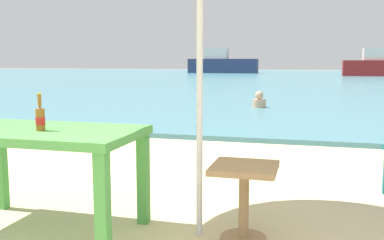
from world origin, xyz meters
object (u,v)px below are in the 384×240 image
Objects in this scene: side_table_wood at (244,192)px; swimmer_person at (259,101)px; boat_fishing_trawler at (382,66)px; beer_bottle_amber at (40,117)px; boat_tanker at (222,64)px; picnic_table_green at (42,144)px.

swimmer_person is (-0.85, 8.16, -0.11)m from side_table_wood.
swimmer_person is 26.18m from boat_fishing_trawler.
beer_bottle_amber is 39.54m from boat_tanker.
beer_bottle_amber is at bearing -80.40° from boat_tanker.
side_table_wood is at bearing 7.99° from picnic_table_green.
boat_fishing_trawler reaches higher than picnic_table_green.
swimmer_person is 0.07× the size of boat_fishing_trawler.
boat_tanker is (-6.55, 38.91, 0.28)m from picnic_table_green.
picnic_table_green is 2.59× the size of side_table_wood.
boat_fishing_trawler is (6.33, 25.40, 0.60)m from swimmer_person.
beer_bottle_amber is 8.47m from swimmer_person.
side_table_wood is 34.01m from boat_fishing_trawler.
boat_fishing_trawler is at bearing -20.94° from boat_tanker.
beer_bottle_amber is 34.52m from boat_fishing_trawler.
boat_fishing_trawler is at bearing 78.53° from beer_bottle_amber.
picnic_table_green is at bearing -172.01° from side_table_wood.
boat_fishing_trawler is at bearing 80.74° from side_table_wood.
beer_bottle_amber reaches higher than picnic_table_green.
swimmer_person is 0.06× the size of boat_tanker.
boat_tanker is at bearing 99.56° from picnic_table_green.
swimmer_person is at bearing 86.02° from picnic_table_green.
side_table_wood is (1.43, 0.20, -0.30)m from picnic_table_green.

